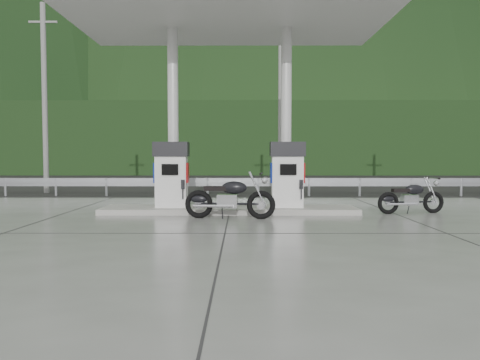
{
  "coord_description": "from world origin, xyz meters",
  "views": [
    {
      "loc": [
        0.34,
        -10.39,
        1.6
      ],
      "look_at": [
        0.3,
        1.0,
        1.0
      ],
      "focal_mm": 35.0,
      "sensor_mm": 36.0,
      "label": 1
    }
  ],
  "objects_px": {
    "motorcycle_left": "(230,198)",
    "motorcycle_right": "(411,198)",
    "gas_pump_right": "(287,175)",
    "gas_pump_left": "(171,175)"
  },
  "relations": [
    {
      "from": "gas_pump_left",
      "to": "gas_pump_right",
      "type": "bearing_deg",
      "value": 0.0
    },
    {
      "from": "motorcycle_left",
      "to": "motorcycle_right",
      "type": "relative_size",
      "value": 1.19
    },
    {
      "from": "gas_pump_left",
      "to": "motorcycle_left",
      "type": "distance_m",
      "value": 2.13
    },
    {
      "from": "motorcycle_right",
      "to": "gas_pump_right",
      "type": "bearing_deg",
      "value": 167.25
    },
    {
      "from": "motorcycle_left",
      "to": "motorcycle_right",
      "type": "height_order",
      "value": "motorcycle_left"
    },
    {
      "from": "gas_pump_left",
      "to": "gas_pump_right",
      "type": "distance_m",
      "value": 3.2
    },
    {
      "from": "motorcycle_left",
      "to": "motorcycle_right",
      "type": "distance_m",
      "value": 5.03
    },
    {
      "from": "gas_pump_left",
      "to": "gas_pump_right",
      "type": "height_order",
      "value": "same"
    },
    {
      "from": "gas_pump_left",
      "to": "motorcycle_right",
      "type": "height_order",
      "value": "gas_pump_left"
    },
    {
      "from": "gas_pump_right",
      "to": "motorcycle_left",
      "type": "xyz_separation_m",
      "value": [
        -1.56,
        -1.23,
        -0.55
      ]
    }
  ]
}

